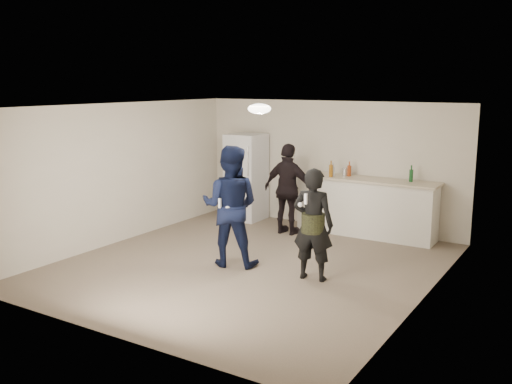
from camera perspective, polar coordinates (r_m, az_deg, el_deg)
The scene contains 21 objects.
floor at distance 9.12m, azimuth -0.66°, elevation -7.31°, with size 6.00×6.00×0.00m, color #6B5B4C.
ceiling at distance 8.67m, azimuth -0.70°, elevation 8.58°, with size 6.00×6.00×0.00m, color silver.
wall_back at distance 11.43m, azimuth 7.40°, elevation 2.77°, with size 6.00×6.00×0.00m, color beige.
wall_front at distance 6.54m, azimuth -14.92°, elevation -3.69°, with size 6.00×6.00×0.00m, color beige.
wall_left at distance 10.52m, azimuth -13.45°, elevation 1.86°, with size 6.00×6.00×0.00m, color beige.
wall_right at distance 7.73m, azimuth 16.83°, elevation -1.55°, with size 6.00×6.00×0.00m, color beige.
counter at distance 10.91m, azimuth 10.92°, elevation -1.59°, with size 2.60×0.56×1.05m, color silver.
counter_top at distance 10.81m, azimuth 11.03°, elevation 1.23°, with size 2.68×0.64×0.04m, color beige.
fridge at distance 11.94m, azimuth -0.99°, elevation 1.51°, with size 0.70×0.70×1.80m, color silver.
fridge_handle at distance 11.42m, azimuth -0.81°, elevation 3.11°, with size 0.02×0.02×0.60m, color #B7B7BB.
ceiling_dome at distance 8.93m, azimuth 0.34°, elevation 8.33°, with size 0.36×0.36×0.16m, color white.
shaker at distance 10.99m, azimuth 8.86°, elevation 2.01°, with size 0.08×0.08×0.17m, color silver.
man at distance 8.91m, azimuth -2.59°, elevation -1.42°, with size 0.92×0.72×1.90m, color #101B45.
woman at distance 8.31m, azimuth 5.73°, elevation -3.24°, with size 0.60×0.40×1.66m, color black.
camo_shorts at distance 8.31m, azimuth 5.73°, elevation -3.10°, with size 0.34×0.34×0.28m, color #303819.
spectator at distance 10.78m, azimuth 3.26°, elevation 0.27°, with size 1.01×0.42×1.73m, color black.
remote_man at distance 8.67m, azimuth -3.64°, elevation -1.12°, with size 0.04×0.04×0.15m, color white.
nunchuk_man at distance 8.64m, azimuth -2.86°, elevation -1.62°, with size 0.07×0.07×0.07m, color silver.
remote_woman at distance 8.00m, azimuth 5.00°, elevation -0.70°, with size 0.04×0.04×0.15m, color white.
nunchuk_woman at distance 8.09m, azimuth 4.45°, elevation -1.28°, with size 0.07×0.07×0.07m, color white.
bottle_cluster at distance 10.84m, azimuth 9.99°, elevation 1.96°, with size 1.52×0.34×0.23m.
Camera 1 is at (4.63, -7.32, 2.86)m, focal length 40.00 mm.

